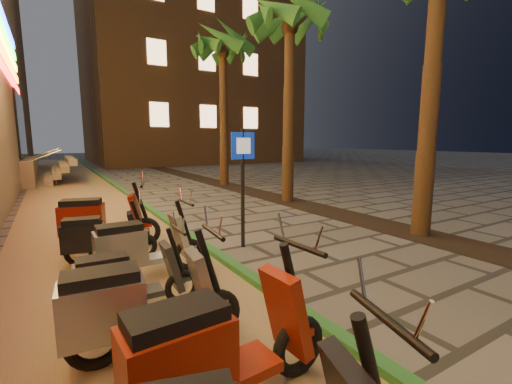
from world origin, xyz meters
TOP-DOWN VIEW (x-y plane):
  - ground at (0.00, 0.00)m, footprint 120.00×120.00m
  - parking_strip at (-2.60, 10.00)m, footprint 3.40×60.00m
  - green_curb at (-0.90, 10.00)m, footprint 0.18×60.00m
  - planting_strip at (3.60, 5.00)m, footprint 1.20×40.00m
  - apartment_block at (9.00, 32.00)m, footprint 18.00×16.06m
  - palm_c at (3.60, 7.00)m, footprint 2.97×3.02m
  - palm_d at (3.60, 12.00)m, footprint 2.97×3.02m
  - pedestrian_sign at (-0.21, 3.29)m, footprint 0.51×0.10m
  - scooter_4 at (-2.45, -0.30)m, footprint 1.80×0.63m
  - scooter_5 at (-2.80, 0.75)m, footprint 1.74×0.63m
  - scooter_6 at (-2.73, 1.63)m, footprint 1.46×0.51m
  - scooter_7 at (-2.34, 2.68)m, footprint 1.66×0.58m
  - scooter_8 at (-2.77, 3.73)m, footprint 1.53×0.67m
  - scooter_9 at (-2.66, 4.63)m, footprint 1.82×0.94m

SIDE VIEW (x-z plane):
  - ground at x=0.00m, z-range 0.00..0.00m
  - parking_strip at x=-2.60m, z-range 0.00..0.01m
  - planting_strip at x=3.60m, z-range 0.00..0.02m
  - green_curb at x=-0.90m, z-range 0.00..0.10m
  - scooter_6 at x=-2.73m, z-range -0.07..0.96m
  - scooter_8 at x=-2.77m, z-range -0.07..1.00m
  - scooter_7 at x=-2.34m, z-range -0.08..1.10m
  - scooter_5 at x=-2.80m, z-range -0.08..1.14m
  - scooter_4 at x=-2.45m, z-range -0.08..1.19m
  - scooter_9 at x=-2.66m, z-range -0.08..1.21m
  - pedestrian_sign at x=-0.21m, z-range 0.34..2.66m
  - palm_c at x=3.60m, z-range 2.27..9.18m
  - palm_d at x=3.60m, z-range 2.36..9.53m
  - apartment_block at x=9.00m, z-range 0.00..25.00m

